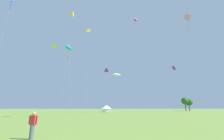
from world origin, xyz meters
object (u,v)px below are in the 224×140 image
at_px(kite_cyan_parafoil, 68,48).
at_px(tree_distant_left, 189,102).
at_px(kite_magenta_delta, 135,20).
at_px(person_spectator, 33,126).
at_px(kite_lime_diamond, 54,47).
at_px(kite_purple_box, 174,68).
at_px(kite_yellow_diamond, 89,33).
at_px(kite_pink_diamond, 188,19).
at_px(kite_white_parafoil, 117,75).
at_px(kite_yellow_box, 72,15).
at_px(tree_distant_right, 185,101).
at_px(festival_tent_left, 106,108).
at_px(kite_purple_delta, 106,71).

height_order(kite_cyan_parafoil, tree_distant_left, kite_cyan_parafoil).
relative_size(kite_magenta_delta, person_spectator, 20.87).
bearing_deg(kite_lime_diamond, kite_magenta_delta, -16.97).
height_order(kite_purple_box, kite_yellow_diamond, kite_yellow_diamond).
height_order(kite_magenta_delta, tree_distant_left, kite_magenta_delta).
bearing_deg(kite_yellow_diamond, kite_pink_diamond, 8.20).
height_order(kite_white_parafoil, tree_distant_left, kite_white_parafoil).
bearing_deg(tree_distant_left, kite_yellow_box, -148.30).
bearing_deg(kite_purple_box, kite_lime_diamond, 172.89).
height_order(kite_cyan_parafoil, kite_yellow_box, kite_yellow_box).
bearing_deg(tree_distant_right, kite_pink_diamond, -110.48).
bearing_deg(kite_pink_diamond, kite_cyan_parafoil, -155.11).
xyz_separation_m(kite_yellow_box, tree_distant_left, (57.15, 35.30, -29.22)).
bearing_deg(kite_magenta_delta, kite_white_parafoil, 174.80).
distance_m(kite_white_parafoil, kite_yellow_diamond, 17.55).
distance_m(festival_tent_left, tree_distant_left, 46.74).
distance_m(kite_cyan_parafoil, kite_purple_delta, 30.33).
relative_size(kite_magenta_delta, kite_purple_delta, 2.03).
height_order(kite_white_parafoil, kite_purple_box, kite_purple_box).
bearing_deg(kite_lime_diamond, kite_yellow_box, -54.61).
bearing_deg(kite_yellow_diamond, kite_purple_box, 21.30).
distance_m(kite_cyan_parafoil, tree_distant_right, 72.75).
height_order(kite_yellow_box, festival_tent_left, kite_yellow_box).
bearing_deg(kite_magenta_delta, person_spectator, -110.31).
distance_m(kite_cyan_parafoil, kite_yellow_diamond, 16.55).
bearing_deg(kite_purple_box, kite_pink_diamond, -63.49).
relative_size(kite_yellow_diamond, festival_tent_left, 5.85).
relative_size(kite_white_parafoil, kite_lime_diamond, 0.47).
relative_size(kite_magenta_delta, tree_distant_left, 5.39).
relative_size(kite_purple_delta, tree_distant_right, 2.47).
xyz_separation_m(person_spectator, tree_distant_right, (47.13, 72.17, 4.41)).
relative_size(kite_lime_diamond, kite_yellow_box, 0.84).
xyz_separation_m(kite_cyan_parafoil, person_spectator, (3.78, -21.07, -13.92)).
xyz_separation_m(kite_lime_diamond, kite_yellow_box, (10.81, -15.22, 6.32)).
xyz_separation_m(kite_pink_diamond, kite_purple_delta, (-30.62, 11.37, -17.65)).
height_order(kite_pink_diamond, festival_tent_left, kite_pink_diamond).
height_order(kite_magenta_delta, kite_lime_diamond, kite_magenta_delta).
bearing_deg(kite_cyan_parafoil, kite_purple_delta, 74.92).
bearing_deg(kite_purple_box, person_spectator, -123.80).
height_order(kite_cyan_parafoil, kite_magenta_delta, kite_magenta_delta).
xyz_separation_m(person_spectator, festival_tent_left, (4.52, 59.94, 0.80)).
height_order(kite_cyan_parafoil, tree_distant_right, kite_cyan_parafoil).
height_order(kite_lime_diamond, person_spectator, kite_lime_diamond).
xyz_separation_m(kite_purple_box, kite_purple_delta, (-26.93, 3.98, -0.39)).
distance_m(kite_cyan_parafoil, kite_pink_diamond, 46.67).
relative_size(person_spectator, festival_tent_left, 0.38).
xyz_separation_m(kite_yellow_box, kite_yellow_diamond, (6.50, -3.55, -8.84)).
relative_size(kite_magenta_delta, kite_yellow_box, 1.03).
bearing_deg(kite_purple_box, tree_distant_right, 58.06).
bearing_deg(tree_distant_left, festival_tent_left, -164.24).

